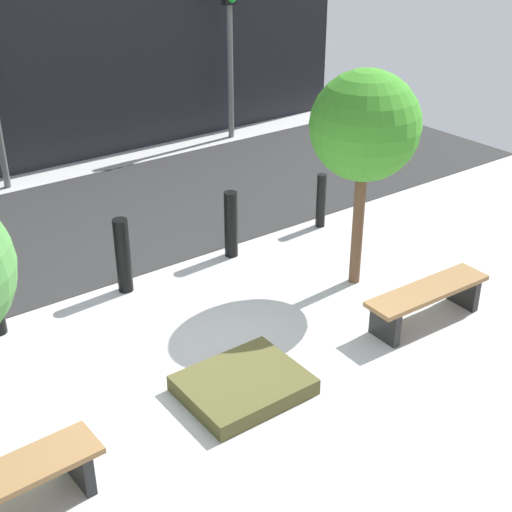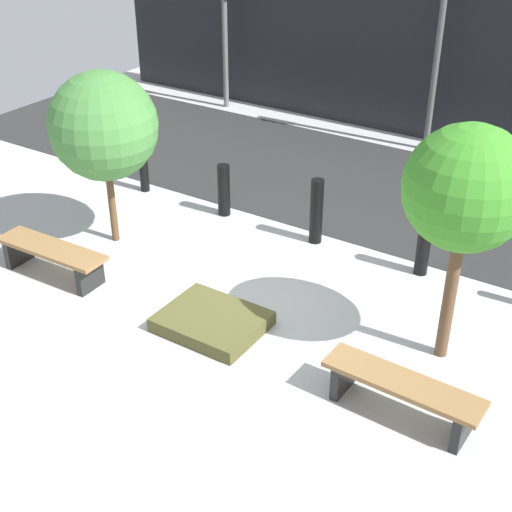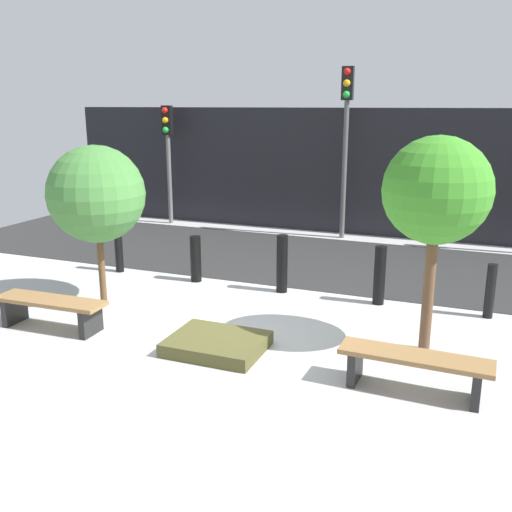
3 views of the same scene
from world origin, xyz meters
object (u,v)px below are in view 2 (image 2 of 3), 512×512
planter_bed (212,321)px  bollard_right (424,243)px  tree_behind_right_bench (467,190)px  traffic_light_mid_west (443,4)px  bollard_far_left (143,163)px  bollard_left (224,190)px  traffic_light_west (224,7)px  bench_left (52,255)px  bollard_center (316,211)px  tree_behind_left_bench (103,126)px  bench_right (402,391)px

planter_bed → bollard_right: 3.28m
tree_behind_right_bench → bollard_right: bearing=119.1°
bollard_right → traffic_light_mid_west: bearing=110.5°
bollard_far_left → traffic_light_mid_west: bearing=53.1°
bollard_far_left → bollard_left: size_ratio=1.21×
planter_bed → traffic_light_mid_west: traffic_light_mid_west is taller
planter_bed → bollard_left: 3.27m
traffic_light_west → traffic_light_mid_west: size_ratio=0.78×
bollard_right → traffic_light_mid_west: size_ratio=0.24×
tree_behind_right_bench → bollard_right: (-0.93, 1.66, -1.70)m
bollard_right → planter_bed: bearing=-122.4°
bollard_left → traffic_light_west: (-3.23, 4.65, 1.83)m
bench_left → traffic_light_mid_west: size_ratio=0.43×
bench_left → bollard_right: bearing=31.8°
planter_bed → bollard_center: bearing=90.0°
tree_behind_left_bench → bollard_far_left: bearing=116.3°
tree_behind_right_bench → traffic_light_mid_west: (-2.67, 6.31, 0.64)m
tree_behind_left_bench → bollard_right: size_ratio=2.65×
tree_behind_left_bench → bollard_center: 3.42m
tree_behind_left_bench → tree_behind_right_bench: (5.34, 0.00, 0.34)m
bench_left → bollard_center: (2.67, 2.94, 0.19)m
bollard_center → traffic_light_mid_west: 5.20m
tree_behind_left_bench → tree_behind_right_bench: 5.35m
tree_behind_right_bench → bollard_far_left: (-6.16, 1.66, -1.67)m
tree_behind_left_bench → bollard_center: (2.67, 1.66, -1.34)m
planter_bed → tree_behind_left_bench: (-2.67, 1.08, 1.78)m
bollard_right → traffic_light_west: size_ratio=0.31×
bench_right → bollard_center: bearing=134.1°
bench_left → bollard_far_left: (-0.82, 2.94, 0.20)m
bench_left → tree_behind_right_bench: tree_behind_right_bench is taller
planter_bed → traffic_light_mid_west: size_ratio=0.31×
bollard_left → traffic_light_west: size_ratio=0.27×
bench_right → traffic_light_mid_west: bearing=111.2°
bollard_center → traffic_light_west: 7.03m
planter_bed → tree_behind_left_bench: size_ratio=0.48×
bench_left → bollard_far_left: size_ratio=1.66×
planter_bed → traffic_light_west: (-4.98, 7.39, 2.18)m
bench_right → bollard_far_left: 6.83m
tree_behind_right_bench → bollard_center: 3.56m
planter_bed → bollard_right: size_ratio=1.28×
tree_behind_left_bench → tree_behind_right_bench: tree_behind_right_bench is taller
bollard_far_left → bench_right: bearing=-25.6°
tree_behind_left_bench → tree_behind_right_bench: bearing=0.0°
tree_behind_left_bench → bollard_right: bearing=20.6°
planter_bed → bollard_left: (-1.74, 2.74, 0.35)m
planter_bed → tree_behind_left_bench: bearing=157.9°
bench_left → tree_behind_left_bench: tree_behind_left_bench is taller
planter_bed → traffic_light_west: traffic_light_west is taller
traffic_light_mid_west → bollard_left: bearing=-110.5°
bollard_far_left → bollard_left: 1.75m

